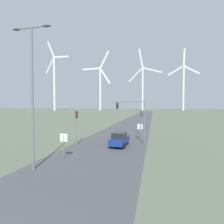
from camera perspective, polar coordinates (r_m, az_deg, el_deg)
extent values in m
cube|color=#47474C|center=(52.18, 6.99, -3.72)|extent=(10.00, 240.00, 0.01)
cylinder|color=slate|center=(15.66, -24.54, 3.79)|extent=(0.18, 0.18, 11.58)
cylinder|color=slate|center=(16.85, -24.87, 23.69)|extent=(2.78, 0.10, 0.10)
ellipsoid|color=#4C4C51|center=(17.68, -28.69, 22.56)|extent=(0.70, 0.32, 0.20)
ellipsoid|color=#4C4C51|center=(16.10, -20.59, 24.83)|extent=(0.70, 0.32, 0.20)
cylinder|color=slate|center=(18.18, -15.46, -11.02)|extent=(0.07, 0.07, 2.35)
cube|color=white|center=(17.98, -15.51, -8.09)|extent=(0.81, 0.01, 0.81)
cube|color=red|center=(17.99, -15.49, -8.08)|extent=(0.76, 0.02, 0.76)
cylinder|color=slate|center=(27.14, 9.15, -6.66)|extent=(0.07, 0.07, 2.32)
cube|color=white|center=(27.00, 9.16, -4.71)|extent=(0.81, 0.01, 0.81)
cube|color=red|center=(27.01, 9.16, -4.71)|extent=(0.76, 0.02, 0.76)
cylinder|color=slate|center=(23.70, -11.49, -5.23)|extent=(0.11, 0.11, 4.54)
cube|color=black|center=(23.54, -11.52, -0.84)|extent=(0.28, 0.24, 0.90)
sphere|color=red|center=(23.40, -11.67, -0.19)|extent=(0.16, 0.16, 0.16)
sphere|color=gold|center=(23.41, -11.66, -0.85)|extent=(0.16, 0.16, 0.16)
sphere|color=green|center=(23.43, -11.66, -1.51)|extent=(0.16, 0.16, 0.16)
cylinder|color=slate|center=(31.11, 9.54, -3.72)|extent=(0.11, 0.11, 4.28)
cube|color=black|center=(30.98, 9.56, -0.60)|extent=(0.28, 0.24, 0.90)
sphere|color=red|center=(30.84, 9.55, -0.11)|extent=(0.16, 0.16, 0.16)
sphere|color=gold|center=(30.85, 9.55, -0.62)|extent=(0.16, 0.16, 0.16)
sphere|color=green|center=(30.86, 9.54, -1.12)|extent=(0.16, 0.16, 0.16)
cylinder|color=slate|center=(24.49, 10.48, -3.19)|extent=(0.14, 0.14, 6.07)
cylinder|color=slate|center=(24.60, 5.31, 3.35)|extent=(4.46, 0.12, 0.12)
cube|color=black|center=(24.87, 1.74, 2.07)|extent=(0.28, 0.24, 0.90)
sphere|color=red|center=(24.74, 1.68, 2.70)|extent=(0.18, 0.18, 0.18)
cube|color=navy|center=(23.10, 2.45, -9.26)|extent=(2.10, 4.22, 0.80)
cube|color=#1E2328|center=(22.82, 2.38, -7.48)|extent=(1.71, 2.21, 0.70)
cylinder|color=black|center=(24.56, 1.10, -9.52)|extent=(0.22, 0.66, 0.66)
cylinder|color=black|center=(24.27, 4.98, -9.67)|extent=(0.22, 0.66, 0.66)
cylinder|color=black|center=(22.14, -0.33, -10.81)|extent=(0.22, 0.66, 0.66)
cylinder|color=black|center=(21.82, 3.98, -11.01)|extent=(0.22, 0.66, 0.66)
cylinder|color=silver|center=(191.64, -18.31, 8.64)|extent=(2.20, 2.20, 54.96)
sphere|color=silver|center=(196.72, -18.40, 16.61)|extent=(2.60, 2.60, 2.60)
cube|color=silver|center=(190.33, -16.20, 16.92)|extent=(17.78, 4.07, 3.09)
cube|color=silver|center=(201.86, -19.35, 18.77)|extent=(9.36, 2.37, 16.94)
cube|color=silver|center=(198.51, -19.55, 14.10)|extent=(11.43, 2.79, 15.87)
cylinder|color=silver|center=(190.59, -3.86, 7.37)|extent=(2.20, 2.20, 45.65)
sphere|color=silver|center=(194.03, -3.88, 14.10)|extent=(2.60, 2.60, 2.60)
cube|color=silver|center=(195.04, -2.46, 16.79)|extent=(10.56, 1.04, 17.95)
cube|color=silver|center=(196.69, -6.87, 13.79)|extent=(19.37, 1.50, 2.60)
cube|color=silver|center=(191.13, -2.23, 11.63)|extent=(11.87, 1.11, 17.27)
cylinder|color=silver|center=(208.80, 9.96, 7.41)|extent=(2.20, 2.20, 49.53)
sphere|color=silver|center=(212.55, 10.01, 14.08)|extent=(2.60, 2.60, 2.60)
cube|color=silver|center=(215.99, 9.40, 17.06)|extent=(6.19, 2.04, 22.33)
cube|color=silver|center=(213.90, 7.68, 11.86)|extent=(17.54, 4.94, 16.23)
cube|color=silver|center=(208.69, 13.02, 13.23)|extent=(21.29, 5.89, 8.80)
cylinder|color=silver|center=(200.98, 22.29, 7.17)|extent=(2.20, 2.20, 47.23)
sphere|color=silver|center=(204.49, 22.39, 13.77)|extent=(2.60, 2.60, 2.60)
cube|color=silver|center=(206.57, 22.52, 16.29)|extent=(2.45, 1.08, 17.31)
cube|color=silver|center=(204.59, 20.03, 12.56)|extent=(15.71, 4.46, 9.69)
cube|color=silver|center=(202.94, 24.63, 12.42)|extent=(15.23, 4.34, 10.67)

